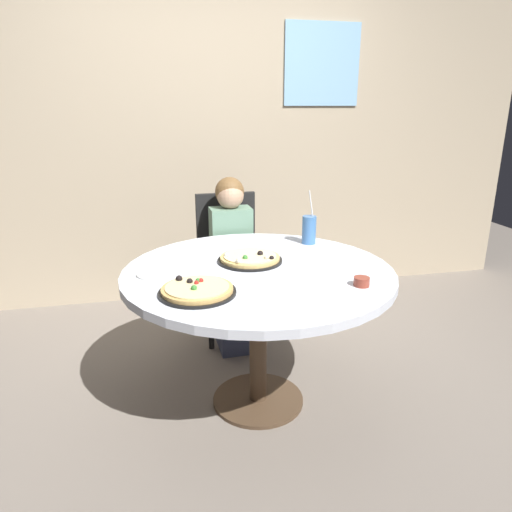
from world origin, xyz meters
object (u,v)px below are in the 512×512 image
at_px(sauce_bowl, 362,282).
at_px(soda_cup, 309,230).
at_px(chair_wooden, 228,257).
at_px(pizza_cheese, 250,258).
at_px(dining_table, 258,286).
at_px(plate_small, 156,274).
at_px(diner_child, 234,272).
at_px(pizza_veggie, 197,290).

bearing_deg(sauce_bowl, soda_cup, 90.80).
bearing_deg(chair_wooden, pizza_cheese, -91.02).
bearing_deg(dining_table, plate_small, 176.62).
bearing_deg(pizza_cheese, diner_child, 88.27).
xyz_separation_m(chair_wooden, pizza_cheese, (-0.01, -0.77, 0.24)).
bearing_deg(diner_child, dining_table, -90.15).
xyz_separation_m(chair_wooden, plate_small, (-0.49, -0.86, 0.22)).
xyz_separation_m(diner_child, sauce_bowl, (0.39, -1.02, 0.29)).
bearing_deg(pizza_cheese, pizza_veggie, -130.00).
height_order(chair_wooden, sauce_bowl, chair_wooden).
xyz_separation_m(dining_table, sauce_bowl, (0.39, -0.32, 0.11)).
height_order(diner_child, soda_cup, diner_child).
xyz_separation_m(soda_cup, sauce_bowl, (0.01, -0.68, -0.06)).
distance_m(chair_wooden, pizza_cheese, 0.80).
bearing_deg(sauce_bowl, pizza_veggie, 174.31).
xyz_separation_m(chair_wooden, sauce_bowl, (0.39, -1.21, 0.24)).
height_order(chair_wooden, pizza_cheese, chair_wooden).
bearing_deg(soda_cup, plate_small, -158.87).
relative_size(dining_table, soda_cup, 4.29).
xyz_separation_m(chair_wooden, pizza_veggie, (-0.32, -1.13, 0.24)).
bearing_deg(sauce_bowl, diner_child, 110.89).
height_order(diner_child, sauce_bowl, diner_child).
bearing_deg(chair_wooden, plate_small, -119.51).
xyz_separation_m(pizza_veggie, pizza_cheese, (0.31, 0.37, 0.00)).
relative_size(chair_wooden, pizza_veggie, 2.88).
relative_size(diner_child, soda_cup, 3.52).
bearing_deg(plate_small, pizza_veggie, -59.30).
bearing_deg(plate_small, dining_table, -3.38).
bearing_deg(pizza_cheese, plate_small, -169.32).
distance_m(pizza_cheese, sauce_bowl, 0.60).
distance_m(soda_cup, plate_small, 0.94).
bearing_deg(pizza_veggie, diner_child, 71.16).
distance_m(soda_cup, sauce_bowl, 0.69).
height_order(pizza_cheese, sauce_bowl, pizza_cheese).
bearing_deg(chair_wooden, soda_cup, -53.53).
height_order(diner_child, pizza_cheese, diner_child).
bearing_deg(sauce_bowl, chair_wooden, 108.12).
height_order(chair_wooden, plate_small, chair_wooden).
distance_m(diner_child, pizza_veggie, 1.05).
xyz_separation_m(pizza_veggie, sauce_bowl, (0.72, -0.07, 0.00)).
bearing_deg(soda_cup, dining_table, -136.35).
distance_m(diner_child, pizza_cheese, 0.65).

